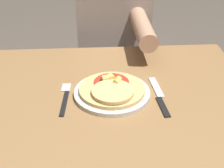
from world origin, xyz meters
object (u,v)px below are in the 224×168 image
at_px(plate, 112,93).
at_px(pizza, 112,89).
at_px(knife, 159,96).
at_px(fork, 65,97).
at_px(dining_table, 102,137).
at_px(person_diner, 114,42).

bearing_deg(plate, pizza, -89.19).
bearing_deg(knife, fork, 176.58).
bearing_deg(plate, dining_table, -121.18).
distance_m(fork, knife, 0.29).
xyz_separation_m(plate, person_diner, (0.04, 0.57, -0.08)).
xyz_separation_m(dining_table, pizza, (0.04, 0.06, 0.15)).
relative_size(dining_table, pizza, 4.84).
relative_size(pizza, fork, 1.17).
xyz_separation_m(plate, knife, (0.15, -0.02, -0.00)).
bearing_deg(fork, pizza, 0.33).
height_order(dining_table, plate, plate).
height_order(plate, person_diner, person_diner).
bearing_deg(knife, plate, 171.28).
bearing_deg(person_diner, knife, -80.01).
height_order(dining_table, fork, fork).
relative_size(pizza, knife, 0.94).
relative_size(dining_table, plate, 4.17).
bearing_deg(pizza, fork, -179.67).
bearing_deg(dining_table, knife, 11.34).
xyz_separation_m(dining_table, knife, (0.18, 0.04, 0.12)).
bearing_deg(pizza, plate, 90.81).
relative_size(dining_table, person_diner, 0.87).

